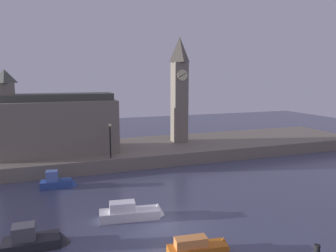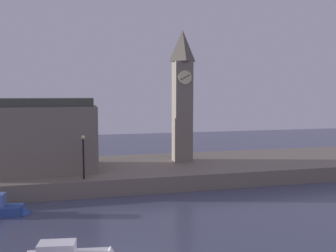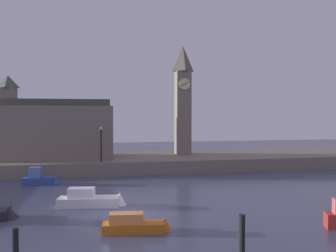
{
  "view_description": "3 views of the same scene",
  "coord_description": "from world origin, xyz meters",
  "views": [
    {
      "loc": [
        -7.16,
        -20.27,
        10.53
      ],
      "look_at": [
        5.36,
        14.63,
        4.77
      ],
      "focal_mm": 34.62,
      "sensor_mm": 36.0,
      "label": 1
    },
    {
      "loc": [
        -1.16,
        -16.13,
        9.06
      ],
      "look_at": [
        6.32,
        15.3,
        5.95
      ],
      "focal_mm": 37.67,
      "sensor_mm": 36.0,
      "label": 2
    },
    {
      "loc": [
        -1.16,
        -23.33,
        6.67
      ],
      "look_at": [
        6.22,
        15.41,
        5.38
      ],
      "focal_mm": 36.83,
      "sensor_mm": 36.0,
      "label": 3
    }
  ],
  "objects": [
    {
      "name": "streetlamp",
      "position": [
        -1.32,
        14.93,
        3.91
      ],
      "size": [
        0.36,
        0.36,
        3.85
      ],
      "color": "black",
      "rests_on": "far_embankment"
    },
    {
      "name": "boat_ferry_white",
      "position": [
        -1.73,
        2.14,
        0.47
      ],
      "size": [
        5.19,
        1.96,
        1.55
      ],
      "color": "silver",
      "rests_on": "ground"
    },
    {
      "name": "mooring_post_right",
      "position": [
        5.18,
        -8.4,
        1.01
      ],
      "size": [
        0.3,
        0.3,
        2.02
      ],
      "primitive_type": "cylinder",
      "color": "black",
      "rests_on": "ground"
    },
    {
      "name": "boat_patrol_orange",
      "position": [
        0.87,
        -3.95,
        0.4
      ],
      "size": [
        4.14,
        1.47,
        1.25
      ],
      "color": "orange",
      "rests_on": "ground"
    },
    {
      "name": "clock_tower",
      "position": [
        9.22,
        20.78,
        8.87
      ],
      "size": [
        2.09,
        2.14,
        14.2
      ],
      "color": "slate",
      "rests_on": "far_embankment"
    },
    {
      "name": "far_embankment",
      "position": [
        0.0,
        20.0,
        0.75
      ],
      "size": [
        70.0,
        12.0,
        1.5
      ],
      "primitive_type": "cube",
      "color": "slate",
      "rests_on": "ground"
    },
    {
      "name": "ground_plane",
      "position": [
        0.0,
        0.0,
        0.0
      ],
      "size": [
        120.0,
        120.0,
        0.0
      ],
      "primitive_type": "plane",
      "color": "#474C66"
    },
    {
      "name": "parliament_hall",
      "position": [
        -6.67,
        19.4,
        4.92
      ],
      "size": [
        12.88,
        6.12,
        9.75
      ],
      "color": "slate",
      "rests_on": "far_embankment"
    },
    {
      "name": "boat_tour_blue",
      "position": [
        -6.96,
        11.24,
        0.52
      ],
      "size": [
        3.53,
        1.57,
        1.65
      ],
      "color": "#2D4C93",
      "rests_on": "ground"
    }
  ]
}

